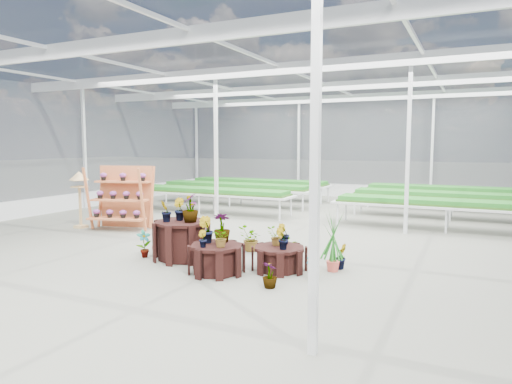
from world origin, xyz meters
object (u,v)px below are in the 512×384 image
at_px(plinth_low, 279,258).
at_px(bird_table, 80,200).
at_px(plinth_tall, 182,240).
at_px(plinth_mid, 217,259).
at_px(shelf_rack, 121,198).

distance_m(plinth_low, bird_table, 7.24).
xyz_separation_m(plinth_tall, plinth_mid, (1.20, -0.60, -0.14)).
height_order(shelf_rack, bird_table, shelf_rack).
height_order(plinth_low, shelf_rack, shelf_rack).
bearing_deg(shelf_rack, bird_table, 179.69).
relative_size(plinth_low, bird_table, 0.63).
height_order(plinth_mid, plinth_low, plinth_mid).
height_order(plinth_tall, shelf_rack, shelf_rack).
bearing_deg(shelf_rack, plinth_tall, -46.19).
xyz_separation_m(plinth_tall, bird_table, (-4.82, 1.79, 0.42)).
height_order(plinth_tall, plinth_low, plinth_tall).
relative_size(plinth_mid, plinth_low, 1.00).
bearing_deg(plinth_mid, plinth_tall, 153.43).
height_order(plinth_mid, bird_table, bird_table).
distance_m(plinth_mid, shelf_rack, 5.54).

